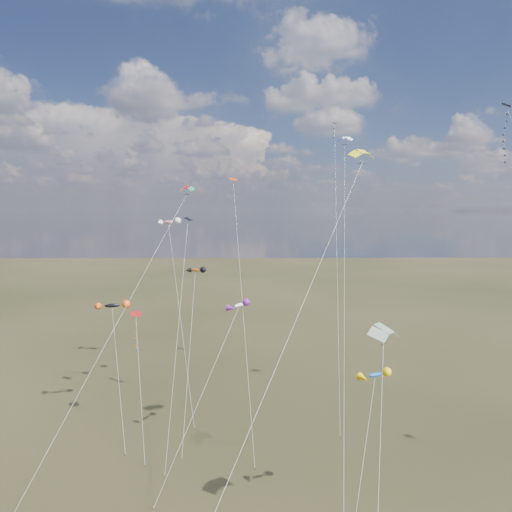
{
  "coord_description": "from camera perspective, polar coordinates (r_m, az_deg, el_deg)",
  "views": [
    {
      "loc": [
        -0.6,
        -35.18,
        24.25
      ],
      "look_at": [
        0.0,
        18.0,
        19.0
      ],
      "focal_mm": 32.0,
      "sensor_mm": 36.0,
      "label": 1
    }
  ],
  "objects": [
    {
      "name": "novelty_white_purple",
      "position": [
        44.88,
        -2.2,
        -6.26
      ],
      "size": [
        8.0,
        10.32,
        15.5
      ],
      "color": "white",
      "rests_on": "ground"
    },
    {
      "name": "parafoil_blue_white",
      "position": [
        63.44,
        11.05,
        14.02
      ],
      "size": [
        6.47,
        29.36,
        34.51
      ],
      "color": "blue",
      "rests_on": "ground"
    },
    {
      "name": "parafoil_yellow",
      "position": [
        40.91,
        13.06,
        12.35
      ],
      "size": [
        16.95,
        21.58,
        29.92
      ],
      "color": "yellow",
      "rests_on": "ground"
    },
    {
      "name": "novelty_blue_yellow",
      "position": [
        37.06,
        14.66,
        -14.26
      ],
      "size": [
        4.59,
        7.01,
        12.2
      ],
      "color": "#134CAF",
      "rests_on": "ground"
    },
    {
      "name": "novelty_orange_black",
      "position": [
        55.81,
        -7.61,
        -1.88
      ],
      "size": [
        2.62,
        13.65,
        17.55
      ],
      "color": "#BF4B11",
      "rests_on": "ground"
    },
    {
      "name": "novelty_black_orange",
      "position": [
        56.32,
        -17.55,
        -5.96
      ],
      "size": [
        5.66,
        10.45,
        13.75
      ],
      "color": "black",
      "rests_on": "ground"
    },
    {
      "name": "diamond_red_low",
      "position": [
        51.87,
        -14.7,
        -9.51
      ],
      "size": [
        3.21,
        8.3,
        13.32
      ],
      "color": "#9D110F",
      "rests_on": "ground"
    },
    {
      "name": "parafoil_tricolor",
      "position": [
        51.48,
        -8.85,
        8.12
      ],
      "size": [
        12.66,
        19.86,
        27.35
      ],
      "color": "yellow",
      "rests_on": "ground"
    },
    {
      "name": "diamond_navy_tall",
      "position": [
        72.26,
        9.81,
        12.27
      ],
      "size": [
        4.09,
        26.72,
        38.15
      ],
      "color": "#0F1352",
      "rests_on": "ground"
    },
    {
      "name": "ground",
      "position": [
        42.73,
        0.31,
        -28.94
      ],
      "size": [
        400.0,
        400.0,
        0.0
      ],
      "primitive_type": "plane",
      "color": "black",
      "rests_on": "ground"
    },
    {
      "name": "diamond_black_high",
      "position": [
        55.8,
        29.4,
        11.41
      ],
      "size": [
        3.86,
        21.65,
        35.71
      ],
      "color": "black",
      "rests_on": "ground"
    },
    {
      "name": "diamond_black_mid",
      "position": [
        51.77,
        -9.14,
        -2.7
      ],
      "size": [
        1.12,
        16.03,
        23.5
      ],
      "color": "black",
      "rests_on": "ground"
    },
    {
      "name": "novelty_redwhite_stripe",
      "position": [
        68.69,
        -10.88,
        4.13
      ],
      "size": [
        7.55,
        19.64,
        23.26
      ],
      "color": "red",
      "rests_on": "ground"
    },
    {
      "name": "diamond_orange_center",
      "position": [
        51.47,
        -2.22,
        1.08
      ],
      "size": [
        3.14,
        15.37,
        28.27
      ],
      "color": "#C73B0A",
      "rests_on": "ground"
    },
    {
      "name": "parafoil_striped",
      "position": [
        32.3,
        15.7,
        -8.78
      ],
      "size": [
        4.54,
        11.61,
        17.02
      ],
      "color": "gold",
      "rests_on": "ground"
    }
  ]
}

